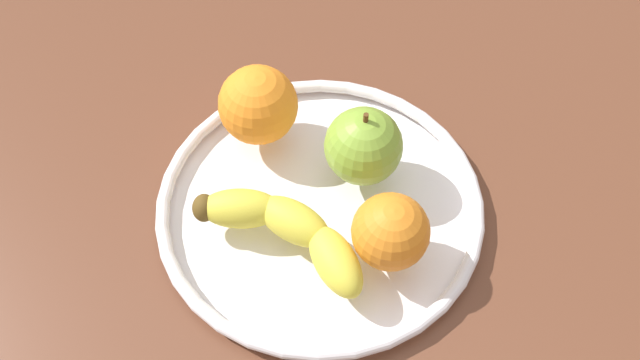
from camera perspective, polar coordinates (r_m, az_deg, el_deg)
ground_plane at (r=64.08cm, az=-0.00°, el=-3.45°), size 149.29×149.29×4.00cm
fruit_bowl at (r=61.60cm, az=-0.00°, el=-2.05°), size 28.90×28.90×1.80cm
banana at (r=57.36cm, az=-2.80°, el=-4.07°), size 17.23×6.73×3.39cm
apple at (r=60.03cm, az=3.58°, el=2.79°), size 6.86×6.86×7.66cm
orange_center at (r=62.84cm, az=-5.09°, el=6.14°), size 7.22×7.22×7.22cm
orange_back_right at (r=55.75cm, az=5.80°, el=-4.24°), size 6.36×6.36×6.36cm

